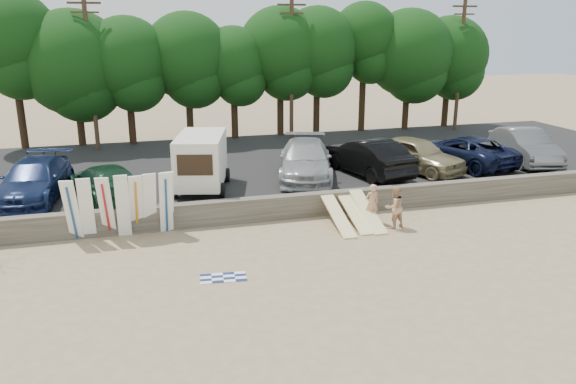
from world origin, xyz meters
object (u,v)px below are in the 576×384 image
(cooler, at_px, (363,216))
(box_trailer, at_px, (201,159))
(car_1, at_px, (105,182))
(car_3, at_px, (368,157))
(car_5, at_px, (465,151))
(beachgoer_a, at_px, (372,203))
(car_0, at_px, (34,180))
(car_4, at_px, (416,155))
(beachgoer_b, at_px, (394,207))
(car_2, at_px, (305,160))
(car_6, at_px, (525,146))

(cooler, bearing_deg, box_trailer, 135.30)
(car_1, height_order, car_3, car_3)
(car_3, relative_size, cooler, 14.43)
(car_1, relative_size, car_5, 0.90)
(beachgoer_a, bearing_deg, car_0, -23.49)
(car_0, xyz_separation_m, cooler, (13.23, -4.40, -1.37))
(car_3, xyz_separation_m, car_4, (2.62, -0.09, -0.03))
(car_1, height_order, beachgoer_a, car_1)
(car_1, distance_m, beachgoer_b, 12.16)
(beachgoer_a, bearing_deg, box_trailer, -38.09)
(car_1, bearing_deg, car_4, 162.02)
(cooler, bearing_deg, car_0, 149.29)
(car_1, xyz_separation_m, car_5, (18.04, 1.04, 0.05))
(car_1, relative_size, cooler, 13.54)
(car_3, relative_size, car_5, 0.96)
(car_0, relative_size, car_3, 1.04)
(car_5, bearing_deg, car_2, -12.23)
(car_3, bearing_deg, car_2, -17.64)
(box_trailer, xyz_separation_m, car_1, (-4.14, -0.32, -0.65))
(car_1, xyz_separation_m, beachgoer_a, (10.52, -4.06, -0.62))
(cooler, bearing_deg, car_1, 148.46)
(car_1, height_order, beachgoer_b, car_1)
(car_5, bearing_deg, car_6, 162.77)
(box_trailer, relative_size, beachgoer_b, 2.44)
(car_6, relative_size, cooler, 14.35)
(car_4, height_order, cooler, car_4)
(car_3, relative_size, car_4, 1.07)
(car_5, height_order, beachgoer_b, car_5)
(car_0, height_order, beachgoer_b, car_0)
(car_6, bearing_deg, car_1, -165.85)
(car_2, xyz_separation_m, car_3, (3.12, -0.30, 0.02))
(box_trailer, relative_size, beachgoer_a, 2.59)
(car_5, bearing_deg, box_trailer, -9.45)
(car_0, xyz_separation_m, beachgoer_b, (14.02, -5.66, -0.65))
(car_2, distance_m, cooler, 4.95)
(car_2, bearing_deg, box_trailer, -155.54)
(car_0, bearing_deg, car_2, 9.36)
(box_trailer, xyz_separation_m, car_4, (10.83, 0.29, -0.52))
(car_6, bearing_deg, beachgoer_b, -139.33)
(car_3, bearing_deg, cooler, 52.85)
(car_6, relative_size, beachgoer_a, 3.30)
(car_6, bearing_deg, car_3, -167.62)
(car_0, relative_size, beachgoer_a, 3.46)
(car_5, xyz_separation_m, beachgoer_b, (-6.91, -5.91, -0.62))
(beachgoer_a, relative_size, cooler, 4.35)
(car_2, bearing_deg, car_0, -162.21)
(car_2, distance_m, car_3, 3.13)
(beachgoer_b, xyz_separation_m, cooler, (-0.79, 1.27, -0.72))
(car_4, xyz_separation_m, beachgoer_b, (-3.84, -5.49, -0.70))
(car_1, relative_size, beachgoer_b, 2.93)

